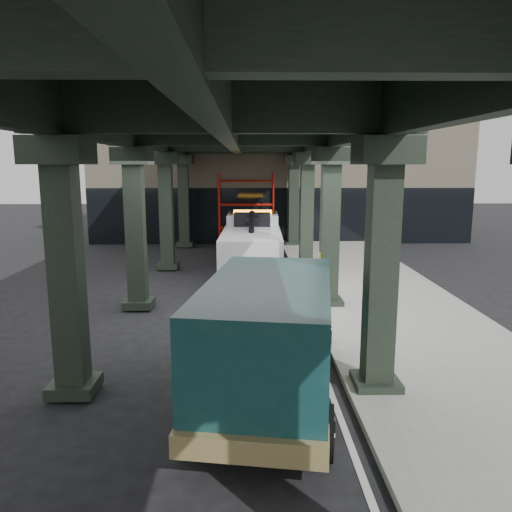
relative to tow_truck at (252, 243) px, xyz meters
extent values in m
plane|color=black|center=(-0.25, -7.23, -1.28)|extent=(90.00, 90.00, 0.00)
cube|color=gray|center=(4.25, -5.23, -1.21)|extent=(5.00, 40.00, 0.15)
cube|color=silver|center=(1.45, -5.23, -1.27)|extent=(0.12, 38.00, 0.01)
cube|color=black|center=(2.35, -11.23, 1.22)|extent=(0.55, 0.55, 5.00)
cube|color=black|center=(2.35, -11.23, 3.47)|extent=(1.10, 1.10, 0.50)
cube|color=black|center=(2.35, -11.23, -1.10)|extent=(0.90, 0.90, 0.24)
cube|color=black|center=(2.35, -5.23, 1.22)|extent=(0.55, 0.55, 5.00)
cube|color=black|center=(2.35, -5.23, 3.47)|extent=(1.10, 1.10, 0.50)
cube|color=black|center=(2.35, -5.23, -1.10)|extent=(0.90, 0.90, 0.24)
cube|color=black|center=(2.35, 0.77, 1.22)|extent=(0.55, 0.55, 5.00)
cube|color=black|center=(2.35, 0.77, 3.47)|extent=(1.10, 1.10, 0.50)
cube|color=black|center=(2.35, 0.77, -1.10)|extent=(0.90, 0.90, 0.24)
cube|color=black|center=(2.35, 6.77, 1.22)|extent=(0.55, 0.55, 5.00)
cube|color=black|center=(2.35, 6.77, 3.47)|extent=(1.10, 1.10, 0.50)
cube|color=black|center=(2.35, 6.77, -1.10)|extent=(0.90, 0.90, 0.24)
cube|color=black|center=(-3.65, -11.23, 1.22)|extent=(0.55, 0.55, 5.00)
cube|color=black|center=(-3.65, -11.23, 3.47)|extent=(1.10, 1.10, 0.50)
cube|color=black|center=(-3.65, -11.23, -1.10)|extent=(0.90, 0.90, 0.24)
cube|color=black|center=(-3.65, -5.23, 1.22)|extent=(0.55, 0.55, 5.00)
cube|color=black|center=(-3.65, -5.23, 3.47)|extent=(1.10, 1.10, 0.50)
cube|color=black|center=(-3.65, -5.23, -1.10)|extent=(0.90, 0.90, 0.24)
cube|color=black|center=(-3.65, 0.77, 1.22)|extent=(0.55, 0.55, 5.00)
cube|color=black|center=(-3.65, 0.77, 3.47)|extent=(1.10, 1.10, 0.50)
cube|color=black|center=(-3.65, 0.77, -1.10)|extent=(0.90, 0.90, 0.24)
cube|color=black|center=(-3.65, 6.77, 1.22)|extent=(0.55, 0.55, 5.00)
cube|color=black|center=(-3.65, 6.77, 3.47)|extent=(1.10, 1.10, 0.50)
cube|color=black|center=(-3.65, 6.77, -1.10)|extent=(0.90, 0.90, 0.24)
cube|color=black|center=(2.35, -5.23, 4.27)|extent=(0.35, 32.00, 1.10)
cube|color=black|center=(-3.65, -5.23, 4.27)|extent=(0.35, 32.00, 1.10)
cube|color=black|center=(-0.65, -5.23, 4.27)|extent=(0.35, 32.00, 1.10)
cube|color=black|center=(-0.65, -5.23, 4.97)|extent=(7.40, 32.00, 0.30)
cube|color=#C6B793|center=(1.75, 12.77, 2.72)|extent=(22.00, 10.00, 8.00)
cylinder|color=red|center=(-1.75, 7.67, 0.72)|extent=(0.08, 0.08, 4.00)
cylinder|color=red|center=(-1.75, 6.87, 0.72)|extent=(0.08, 0.08, 4.00)
cylinder|color=red|center=(1.25, 7.67, 0.72)|extent=(0.08, 0.08, 4.00)
cylinder|color=red|center=(1.25, 6.87, 0.72)|extent=(0.08, 0.08, 4.00)
cylinder|color=red|center=(-0.25, 7.67, -0.28)|extent=(3.00, 0.08, 0.08)
cylinder|color=red|center=(-0.25, 7.67, 1.02)|extent=(3.00, 0.08, 0.08)
cylinder|color=red|center=(-0.25, 7.67, 2.32)|extent=(3.00, 0.08, 0.08)
cube|color=black|center=(-0.01, -0.49, -0.62)|extent=(1.14, 7.13, 0.24)
cube|color=silver|center=(0.05, 1.92, 0.19)|extent=(2.29, 2.33, 1.71)
cube|color=silver|center=(0.08, 2.92, -0.29)|extent=(2.24, 0.72, 0.85)
cube|color=black|center=(0.06, 2.16, 0.66)|extent=(2.12, 1.29, 0.81)
cube|color=silver|center=(-0.04, -1.58, 0.00)|extent=(2.40, 4.80, 1.33)
cube|color=orange|center=(0.05, 1.73, 1.14)|extent=(1.71, 0.31, 0.15)
cube|color=black|center=(0.01, 0.31, 0.95)|extent=(1.53, 0.61, 0.57)
cylinder|color=black|center=(-0.04, -1.39, 0.71)|extent=(0.32, 3.32, 1.27)
cube|color=black|center=(-0.11, -4.00, -0.95)|extent=(0.32, 1.33, 0.17)
cube|color=black|center=(-0.13, -4.66, -1.00)|extent=(1.52, 0.28, 0.17)
cylinder|color=black|center=(-0.98, 2.24, -0.76)|extent=(0.36, 1.05, 1.04)
cylinder|color=silver|center=(-0.98, 2.24, -0.76)|extent=(0.39, 0.58, 0.57)
cylinder|color=black|center=(1.10, 2.18, -0.76)|extent=(0.36, 1.05, 1.04)
cylinder|color=silver|center=(1.10, 2.18, -0.76)|extent=(0.39, 0.58, 0.57)
cylinder|color=black|center=(-1.07, -0.89, -0.76)|extent=(0.36, 1.05, 1.04)
cylinder|color=silver|center=(-1.07, -0.89, -0.76)|extent=(0.39, 0.58, 0.57)
cylinder|color=black|center=(1.02, -0.95, -0.76)|extent=(0.36, 1.05, 1.04)
cylinder|color=silver|center=(1.02, -0.95, -0.76)|extent=(0.39, 0.58, 0.57)
cylinder|color=black|center=(-1.10, -2.12, -0.76)|extent=(0.36, 1.05, 1.04)
cylinder|color=silver|center=(-1.10, -2.12, -0.76)|extent=(0.39, 0.58, 0.57)
cylinder|color=black|center=(0.98, -2.18, -0.76)|extent=(0.36, 1.05, 1.04)
cylinder|color=silver|center=(0.98, -2.18, -0.76)|extent=(0.39, 0.58, 0.57)
cube|color=#113D3E|center=(0.62, -8.97, -0.29)|extent=(2.30, 1.47, 0.94)
cube|color=#113D3E|center=(0.17, -11.81, 0.13)|extent=(2.90, 4.99, 2.04)
cube|color=#98824D|center=(0.23, -11.40, -0.71)|extent=(3.12, 6.13, 0.37)
cube|color=black|center=(0.55, -9.38, 0.55)|extent=(2.08, 0.76, 0.87)
cube|color=black|center=(0.22, -11.50, 0.65)|extent=(2.79, 4.06, 0.57)
cube|color=silver|center=(0.70, -8.42, -0.71)|extent=(2.08, 0.45, 0.31)
cylinder|color=black|center=(-0.42, -8.86, -0.84)|extent=(0.43, 0.91, 0.88)
cylinder|color=silver|center=(-0.42, -8.86, -0.84)|extent=(0.41, 0.53, 0.48)
cylinder|color=black|center=(1.64, -9.18, -0.84)|extent=(0.43, 0.91, 0.88)
cylinder|color=silver|center=(1.64, -9.18, -0.84)|extent=(0.41, 0.53, 0.48)
cylinder|color=black|center=(-1.11, -13.19, -0.84)|extent=(0.43, 0.91, 0.88)
cylinder|color=silver|center=(-1.11, -13.19, -0.84)|extent=(0.41, 0.53, 0.48)
cylinder|color=black|center=(0.96, -13.52, -0.84)|extent=(0.43, 0.91, 0.88)
cylinder|color=silver|center=(0.96, -13.52, -0.84)|extent=(0.41, 0.53, 0.48)
camera|label=1|loc=(-0.22, -20.54, 3.22)|focal=35.00mm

